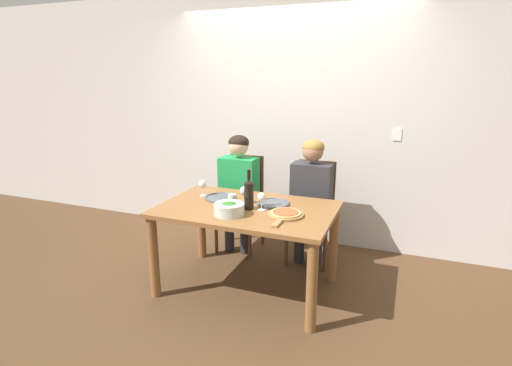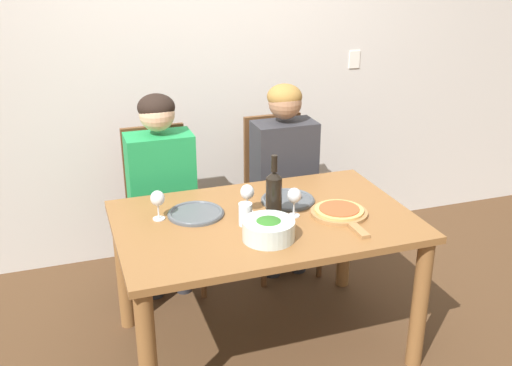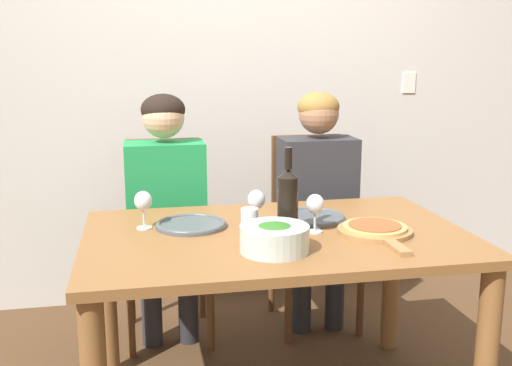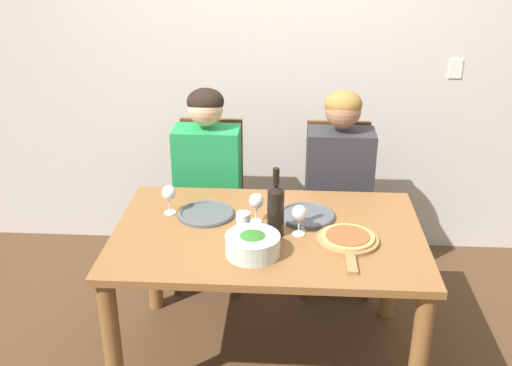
{
  "view_description": "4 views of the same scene",
  "coord_description": "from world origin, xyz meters",
  "px_view_note": "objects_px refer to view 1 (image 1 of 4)",
  "views": [
    {
      "loc": [
        1.23,
        -2.93,
        1.81
      ],
      "look_at": [
        0.03,
        0.14,
        0.93
      ],
      "focal_mm": 28.0,
      "sensor_mm": 36.0,
      "label": 1
    },
    {
      "loc": [
        -0.9,
        -2.52,
        2.02
      ],
      "look_at": [
        -0.01,
        0.09,
        0.9
      ],
      "focal_mm": 42.0,
      "sensor_mm": 36.0,
      "label": 2
    },
    {
      "loc": [
        -0.51,
        -2.15,
        1.41
      ],
      "look_at": [
        -0.05,
        0.14,
        0.91
      ],
      "focal_mm": 42.0,
      "sensor_mm": 36.0,
      "label": 3
    },
    {
      "loc": [
        0.1,
        -2.49,
        2.1
      ],
      "look_at": [
        -0.06,
        0.12,
        0.94
      ],
      "focal_mm": 42.0,
      "sensor_mm": 36.0,
      "label": 4
    }
  ],
  "objects_px": {
    "dinner_plate_left": "(220,197)",
    "chair_left": "(243,200)",
    "dinner_plate_right": "(273,203)",
    "person_man": "(311,190)",
    "wine_glass_left": "(203,185)",
    "broccoli_bowl": "(229,209)",
    "water_tumbler": "(232,201)",
    "wine_glass_right": "(262,198)",
    "wine_glass_centre": "(244,192)",
    "chair_right": "(313,208)",
    "pizza_on_board": "(285,214)",
    "wine_bottle": "(249,193)",
    "person_woman": "(238,183)"
  },
  "relations": [
    {
      "from": "broccoli_bowl",
      "to": "wine_glass_centre",
      "type": "height_order",
      "value": "wine_glass_centre"
    },
    {
      "from": "broccoli_bowl",
      "to": "wine_glass_centre",
      "type": "bearing_deg",
      "value": 90.51
    },
    {
      "from": "dinner_plate_left",
      "to": "wine_glass_left",
      "type": "height_order",
      "value": "wine_glass_left"
    },
    {
      "from": "person_man",
      "to": "wine_glass_left",
      "type": "bearing_deg",
      "value": -148.28
    },
    {
      "from": "chair_right",
      "to": "chair_left",
      "type": "bearing_deg",
      "value": 180.0
    },
    {
      "from": "wine_glass_right",
      "to": "person_woman",
      "type": "bearing_deg",
      "value": 126.13
    },
    {
      "from": "broccoli_bowl",
      "to": "wine_glass_right",
      "type": "xyz_separation_m",
      "value": [
        0.2,
        0.19,
        0.06
      ]
    },
    {
      "from": "chair_left",
      "to": "wine_glass_left",
      "type": "distance_m",
      "value": 0.74
    },
    {
      "from": "wine_glass_right",
      "to": "wine_glass_centre",
      "type": "height_order",
      "value": "same"
    },
    {
      "from": "pizza_on_board",
      "to": "wine_glass_left",
      "type": "height_order",
      "value": "wine_glass_left"
    },
    {
      "from": "wine_glass_right",
      "to": "water_tumbler",
      "type": "xyz_separation_m",
      "value": [
        -0.26,
        -0.02,
        -0.05
      ]
    },
    {
      "from": "water_tumbler",
      "to": "broccoli_bowl",
      "type": "bearing_deg",
      "value": -72.49
    },
    {
      "from": "person_man",
      "to": "dinner_plate_left",
      "type": "bearing_deg",
      "value": -141.45
    },
    {
      "from": "chair_left",
      "to": "person_man",
      "type": "height_order",
      "value": "person_man"
    },
    {
      "from": "dinner_plate_right",
      "to": "person_man",
      "type": "bearing_deg",
      "value": 70.05
    },
    {
      "from": "person_man",
      "to": "wine_glass_left",
      "type": "height_order",
      "value": "person_man"
    },
    {
      "from": "pizza_on_board",
      "to": "water_tumbler",
      "type": "distance_m",
      "value": 0.48
    },
    {
      "from": "broccoli_bowl",
      "to": "dinner_plate_right",
      "type": "relative_size",
      "value": 0.86
    },
    {
      "from": "person_woman",
      "to": "pizza_on_board",
      "type": "height_order",
      "value": "person_woman"
    },
    {
      "from": "broccoli_bowl",
      "to": "pizza_on_board",
      "type": "height_order",
      "value": "broccoli_bowl"
    },
    {
      "from": "dinner_plate_left",
      "to": "wine_glass_centre",
      "type": "height_order",
      "value": "wine_glass_centre"
    },
    {
      "from": "chair_right",
      "to": "wine_bottle",
      "type": "relative_size",
      "value": 2.97
    },
    {
      "from": "chair_left",
      "to": "dinner_plate_right",
      "type": "relative_size",
      "value": 3.53
    },
    {
      "from": "chair_right",
      "to": "dinner_plate_left",
      "type": "bearing_deg",
      "value": -136.01
    },
    {
      "from": "dinner_plate_right",
      "to": "broccoli_bowl",
      "type": "bearing_deg",
      "value": -123.16
    },
    {
      "from": "chair_left",
      "to": "wine_glass_centre",
      "type": "relative_size",
      "value": 6.59
    },
    {
      "from": "broccoli_bowl",
      "to": "water_tumbler",
      "type": "distance_m",
      "value": 0.18
    },
    {
      "from": "person_man",
      "to": "dinner_plate_right",
      "type": "relative_size",
      "value": 4.38
    },
    {
      "from": "wine_bottle",
      "to": "wine_glass_right",
      "type": "distance_m",
      "value": 0.11
    },
    {
      "from": "chair_right",
      "to": "wine_glass_left",
      "type": "relative_size",
      "value": 6.59
    },
    {
      "from": "chair_left",
      "to": "wine_bottle",
      "type": "xyz_separation_m",
      "value": [
        0.42,
        -0.85,
        0.35
      ]
    },
    {
      "from": "chair_left",
      "to": "broccoli_bowl",
      "type": "bearing_deg",
      "value": -72.42
    },
    {
      "from": "dinner_plate_right",
      "to": "wine_glass_centre",
      "type": "height_order",
      "value": "wine_glass_centre"
    },
    {
      "from": "person_woman",
      "to": "wine_glass_right",
      "type": "bearing_deg",
      "value": -53.87
    },
    {
      "from": "wine_glass_right",
      "to": "wine_bottle",
      "type": "bearing_deg",
      "value": -176.84
    },
    {
      "from": "wine_bottle",
      "to": "broccoli_bowl",
      "type": "distance_m",
      "value": 0.22
    },
    {
      "from": "chair_right",
      "to": "pizza_on_board",
      "type": "relative_size",
      "value": 2.34
    },
    {
      "from": "dinner_plate_right",
      "to": "wine_glass_centre",
      "type": "xyz_separation_m",
      "value": [
        -0.24,
        -0.07,
        0.1
      ]
    },
    {
      "from": "person_woman",
      "to": "pizza_on_board",
      "type": "bearing_deg",
      "value": -46.39
    },
    {
      "from": "person_woman",
      "to": "wine_glass_left",
      "type": "xyz_separation_m",
      "value": [
        -0.11,
        -0.54,
        0.1
      ]
    },
    {
      "from": "chair_right",
      "to": "wine_glass_centre",
      "type": "height_order",
      "value": "chair_right"
    },
    {
      "from": "dinner_plate_left",
      "to": "pizza_on_board",
      "type": "relative_size",
      "value": 0.66
    },
    {
      "from": "chair_left",
      "to": "dinner_plate_right",
      "type": "distance_m",
      "value": 0.9
    },
    {
      "from": "person_man",
      "to": "dinner_plate_right",
      "type": "height_order",
      "value": "person_man"
    },
    {
      "from": "wine_bottle",
      "to": "pizza_on_board",
      "type": "bearing_deg",
      "value": -9.93
    },
    {
      "from": "dinner_plate_right",
      "to": "wine_glass_right",
      "type": "distance_m",
      "value": 0.21
    },
    {
      "from": "dinner_plate_left",
      "to": "chair_left",
      "type": "bearing_deg",
      "value": 96.05
    },
    {
      "from": "wine_bottle",
      "to": "wine_glass_left",
      "type": "relative_size",
      "value": 2.22
    },
    {
      "from": "wine_glass_centre",
      "to": "water_tumbler",
      "type": "height_order",
      "value": "wine_glass_centre"
    },
    {
      "from": "pizza_on_board",
      "to": "wine_glass_centre",
      "type": "bearing_deg",
      "value": 157.22
    }
  ]
}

